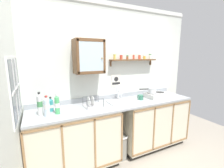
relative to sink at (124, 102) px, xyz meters
name	(u,v)px	position (x,y,z in m)	size (l,w,h in m)	color
floor	(127,165)	(-0.15, -0.35, -0.95)	(5.84, 5.84, 0.00)	#9E9384
back_wall	(109,79)	(-0.15, 0.30, 0.39)	(3.44, 0.07, 2.65)	silver
side_wall_left	(8,104)	(-1.59, -0.64, 0.38)	(0.05, 3.43, 2.65)	silver
lower_cabinet_run	(75,140)	(-0.89, -0.04, -0.47)	(1.33, 0.63, 0.93)	black
lower_cabinet_run_right	(152,122)	(0.61, -0.04, -0.47)	(1.32, 0.63, 0.93)	black
countertop	(118,104)	(-0.15, -0.04, 0.00)	(2.80, 0.65, 0.03)	#9EA3A8
backsplash	(110,97)	(-0.15, 0.26, 0.06)	(2.80, 0.02, 0.08)	#9EA3A8
sink	(124,102)	(0.00, 0.00, 0.00)	(0.59, 0.41, 0.41)	silver
hot_plate_stove	(157,95)	(0.69, -0.05, 0.06)	(0.41, 0.30, 0.09)	silver
saucepan	(152,90)	(0.59, -0.02, 0.16)	(0.32, 0.16, 0.10)	silver
bottle_opaque_white_0	(40,104)	(-1.33, -0.05, 0.17)	(0.07, 0.07, 0.32)	white
bottle_soda_green_1	(57,105)	(-1.12, -0.10, 0.15)	(0.06, 0.06, 0.28)	#4CB266
bottle_detergent_teal_2	(51,105)	(-1.19, 0.04, 0.11)	(0.07, 0.07, 0.21)	teal
bottle_water_clear_3	(47,107)	(-1.25, -0.13, 0.15)	(0.08, 0.08, 0.28)	silver
dish_rack	(92,104)	(-0.58, 0.00, 0.05)	(0.29, 0.25, 0.16)	#B2B2B7
mug	(141,98)	(0.29, -0.08, 0.07)	(0.09, 0.13, 0.10)	#337259
wall_cabinet	(89,56)	(-0.58, 0.13, 0.79)	(0.46, 0.31, 0.53)	brown
spice_shelf	(134,59)	(0.32, 0.20, 0.74)	(0.96, 0.14, 0.22)	brown
warning_sign	(116,81)	(-0.02, 0.27, 0.35)	(0.19, 0.01, 0.23)	silver
window	(15,88)	(-1.56, -0.31, 0.46)	(0.03, 0.74, 0.68)	#262D38
trash_bin	(120,146)	(-0.14, -0.12, -0.73)	(0.28, 0.28, 0.42)	gray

